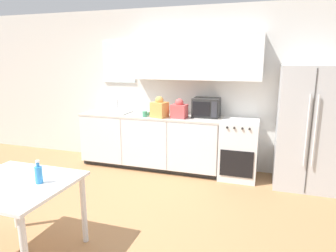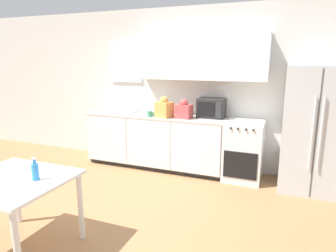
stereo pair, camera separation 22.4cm
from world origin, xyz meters
name	(u,v)px [view 1 (the left image)]	position (x,y,z in m)	size (l,w,h in m)	color
ground_plane	(115,218)	(0.00, 0.00, 0.00)	(12.00, 12.00, 0.00)	#9E7047
wall_back	(174,82)	(0.09, 2.09, 1.46)	(12.00, 0.38, 2.70)	silver
kitchen_counter	(150,141)	(-0.24, 1.79, 0.47)	(2.44, 0.64, 0.92)	#333333
oven_range	(239,149)	(1.26, 1.78, 0.46)	(0.57, 0.65, 0.92)	white
refrigerator	(307,128)	(2.22, 1.75, 0.89)	(0.84, 0.75, 1.77)	silver
kitchen_sink	(113,112)	(-0.95, 1.80, 0.94)	(0.60, 0.42, 0.21)	#B7BABC
microwave	(206,108)	(0.70, 1.91, 1.08)	(0.43, 0.33, 0.31)	#282828
coffee_mug	(145,114)	(-0.25, 1.60, 0.97)	(0.12, 0.09, 0.09)	#3F8C66
grocery_bag_0	(159,108)	(-0.02, 1.64, 1.07)	(0.29, 0.27, 0.35)	#DB994C
grocery_bag_1	(179,110)	(0.30, 1.69, 1.06)	(0.25, 0.22, 0.31)	#D14C4C
dining_table	(15,193)	(-0.52, -0.90, 0.65)	(1.01, 0.91, 0.76)	white
drink_bottle	(39,174)	(-0.28, -0.84, 0.84)	(0.07, 0.07, 0.22)	#338CD8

